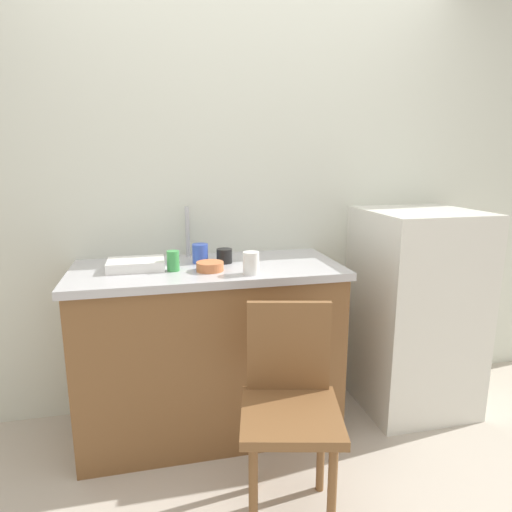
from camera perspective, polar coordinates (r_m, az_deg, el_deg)
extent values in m
plane|color=#BCB2A3|center=(2.24, 3.83, -29.01)|extent=(8.00, 8.00, 0.00)
cube|color=silver|center=(2.66, -2.08, 8.16)|extent=(4.80, 0.10, 2.57)
cube|color=brown|center=(2.49, -6.00, -12.17)|extent=(1.35, 0.60, 0.89)
cube|color=#B7B7BC|center=(2.34, -6.26, -1.72)|extent=(1.39, 0.64, 0.04)
cylinder|color=#B7B7BC|center=(2.54, -8.79, 3.11)|extent=(0.02, 0.02, 0.29)
cube|color=silver|center=(2.83, 19.59, -6.52)|extent=(0.62, 0.62, 1.19)
cylinder|color=brown|center=(1.93, -0.35, -28.38)|extent=(0.04, 0.04, 0.45)
cylinder|color=brown|center=(1.95, 9.71, -28.07)|extent=(0.04, 0.04, 0.45)
cylinder|color=brown|center=(2.16, -0.26, -23.16)|extent=(0.04, 0.04, 0.45)
cylinder|color=brown|center=(2.18, 8.34, -22.96)|extent=(0.04, 0.04, 0.45)
cube|color=brown|center=(1.90, 4.49, -19.76)|extent=(0.48, 0.48, 0.04)
cube|color=brown|center=(1.96, 4.21, -11.42)|extent=(0.36, 0.11, 0.40)
cube|color=white|center=(2.32, -15.14, -1.05)|extent=(0.28, 0.20, 0.05)
cylinder|color=#C67042|center=(2.22, -5.93, -1.33)|extent=(0.14, 0.14, 0.05)
cylinder|color=green|center=(2.24, -10.59, -0.62)|extent=(0.06, 0.06, 0.10)
cylinder|color=white|center=(2.14, -0.63, -0.92)|extent=(0.08, 0.08, 0.11)
cylinder|color=black|center=(2.38, -4.08, 0.01)|extent=(0.08, 0.08, 0.08)
cylinder|color=blue|center=(2.39, -7.17, 0.34)|extent=(0.08, 0.08, 0.10)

